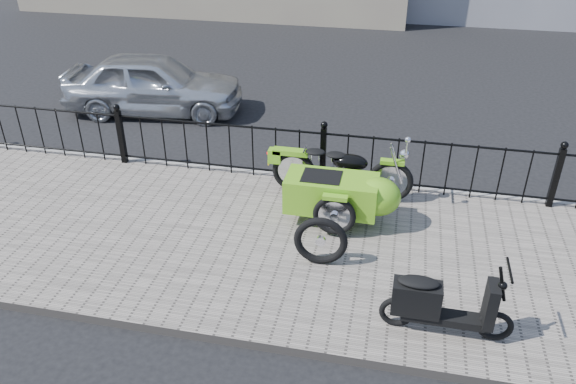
% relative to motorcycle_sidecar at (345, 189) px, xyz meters
% --- Properties ---
extents(ground, '(120.00, 120.00, 0.00)m').
position_rel_motorcycle_sidecar_xyz_m(ground, '(-0.48, -0.32, -0.59)').
color(ground, black).
rests_on(ground, ground).
extents(sidewalk, '(30.00, 3.80, 0.12)m').
position_rel_motorcycle_sidecar_xyz_m(sidewalk, '(-0.48, -0.82, -0.53)').
color(sidewalk, '#676057').
rests_on(sidewalk, ground).
extents(curb, '(30.00, 0.10, 0.12)m').
position_rel_motorcycle_sidecar_xyz_m(curb, '(-0.48, 1.12, -0.53)').
color(curb, gray).
rests_on(curb, ground).
extents(iron_fence, '(14.11, 0.11, 1.08)m').
position_rel_motorcycle_sidecar_xyz_m(iron_fence, '(-0.48, 0.98, -0.01)').
color(iron_fence, black).
rests_on(iron_fence, sidewalk).
extents(motorcycle_sidecar, '(2.28, 1.48, 0.98)m').
position_rel_motorcycle_sidecar_xyz_m(motorcycle_sidecar, '(0.00, 0.00, 0.00)').
color(motorcycle_sidecar, black).
rests_on(motorcycle_sidecar, sidewalk).
extents(scooter, '(1.44, 0.42, 0.98)m').
position_rel_motorcycle_sidecar_xyz_m(scooter, '(1.28, -2.12, -0.10)').
color(scooter, black).
rests_on(scooter, sidewalk).
extents(spare_tire, '(0.70, 0.14, 0.70)m').
position_rel_motorcycle_sidecar_xyz_m(spare_tire, '(-0.16, -1.17, -0.13)').
color(spare_tire, black).
rests_on(spare_tire, sidewalk).
extents(sedan_car, '(3.89, 1.95, 1.27)m').
position_rel_motorcycle_sidecar_xyz_m(sedan_car, '(-4.52, 3.56, 0.04)').
color(sedan_car, silver).
rests_on(sedan_car, ground).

